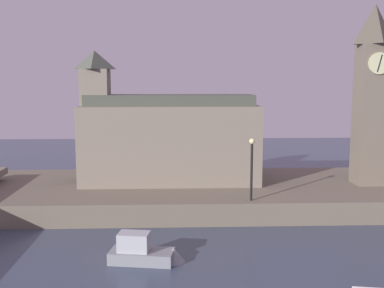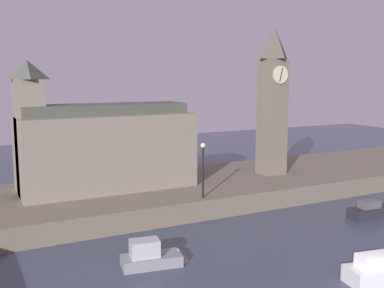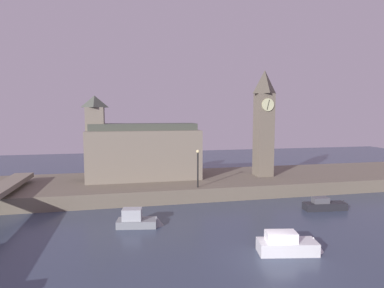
% 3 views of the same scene
% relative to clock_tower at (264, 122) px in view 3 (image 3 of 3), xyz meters
% --- Properties ---
extents(ground_plane, '(120.00, 120.00, 0.00)m').
position_rel_clock_tower_xyz_m(ground_plane, '(-8.12, -19.42, -8.35)').
color(ground_plane, '#384256').
extents(far_embankment, '(70.00, 12.00, 1.50)m').
position_rel_clock_tower_xyz_m(far_embankment, '(-8.12, 0.58, -7.60)').
color(far_embankment, '#6B6051').
rests_on(far_embankment, ground).
extents(clock_tower, '(2.23, 2.28, 13.22)m').
position_rel_clock_tower_xyz_m(clock_tower, '(0.00, 0.00, 0.00)').
color(clock_tower, '#6B6051').
rests_on(clock_tower, far_embankment).
extents(parliament_hall, '(13.45, 5.66, 9.97)m').
position_rel_clock_tower_xyz_m(parliament_hall, '(-15.33, 1.74, -3.51)').
color(parliament_hall, slate).
rests_on(parliament_hall, far_embankment).
extents(streetlamp, '(0.36, 0.36, 4.06)m').
position_rel_clock_tower_xyz_m(streetlamp, '(-9.57, -4.62, -4.33)').
color(streetlamp, black).
rests_on(streetlamp, far_embankment).
extents(boat_barge_dark, '(4.73, 1.58, 1.38)m').
position_rel_clock_tower_xyz_m(boat_barge_dark, '(2.27, -10.14, -7.91)').
color(boat_barge_dark, '#232328').
rests_on(boat_barge_dark, ground).
extents(boat_cruiser_grey, '(4.07, 1.94, 1.62)m').
position_rel_clock_tower_xyz_m(boat_cruiser_grey, '(-15.94, -10.99, -7.83)').
color(boat_cruiser_grey, gray).
rests_on(boat_cruiser_grey, ground).
extents(boat_ferry_white, '(4.80, 2.18, 1.54)m').
position_rel_clock_tower_xyz_m(boat_ferry_white, '(-6.17, -18.10, -7.78)').
color(boat_ferry_white, silver).
rests_on(boat_ferry_white, ground).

